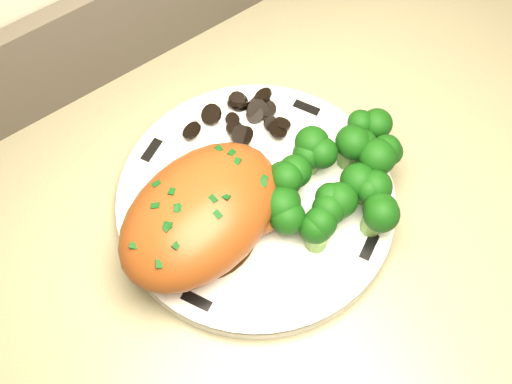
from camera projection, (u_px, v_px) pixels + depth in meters
plate at (256, 201)px, 0.64m from camera, size 0.33×0.33×0.02m
rim_accent_0 at (307, 108)px, 0.69m from camera, size 0.02×0.03×0.00m
rim_accent_1 at (152, 150)px, 0.66m from camera, size 0.03×0.02×0.00m
rim_accent_2 at (197, 301)px, 0.58m from camera, size 0.02×0.03×0.00m
rim_accent_3 at (369, 247)px, 0.61m from camera, size 0.03×0.02×0.00m
gravy_pool at (203, 230)px, 0.62m from camera, size 0.11×0.11×0.00m
chicken_breast at (207, 213)px, 0.59m from camera, size 0.20×0.15×0.07m
mushroom_pile at (242, 130)px, 0.67m from camera, size 0.09×0.07×0.02m
broccoli_florets at (338, 180)px, 0.61m from camera, size 0.15×0.12×0.05m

